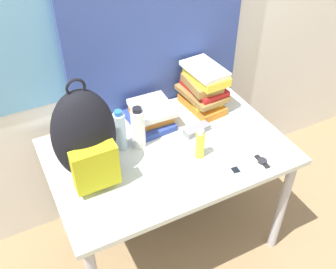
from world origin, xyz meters
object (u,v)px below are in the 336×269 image
Objects in this scene: water_bottle at (120,131)px; wristwatch at (262,161)px; book_stack_left at (151,114)px; book_stack_center at (203,88)px; backpack at (85,139)px; cell_phone at (235,171)px; sunglasses_case at (197,130)px; sports_bottle at (138,128)px; sunscreen_bottle at (200,144)px.

wristwatch is (0.58, -0.42, -0.11)m from water_bottle.
book_stack_center is (0.33, -0.00, 0.07)m from book_stack_left.
backpack is 5.67× the size of cell_phone.
water_bottle is 1.48× the size of sunglasses_case.
water_bottle is 2.48× the size of cell_phone.
book_stack_center is 1.31× the size of water_bottle.
book_stack_center is at bearing 75.93° from cell_phone.
sports_bottle reaches higher than sunglasses_case.
sports_bottle is (0.09, -0.02, 0.00)m from water_bottle.
sunglasses_case is (0.61, 0.05, -0.21)m from backpack.
water_bottle is 2.29× the size of wristwatch.
backpack reaches higher than book_stack_center.
cell_phone is (-0.13, -0.54, -0.12)m from book_stack_center.
sports_bottle is at bearing -162.87° from book_stack_center.
water_bottle reaches higher than wristwatch.
backpack is 3.17× the size of sunscreen_bottle.
sports_bottle is (-0.47, -0.14, -0.02)m from book_stack_center.
book_stack_left is 0.26m from water_bottle.
book_stack_left is at bearing 133.48° from sunglasses_case.
backpack is 0.56m from sunscreen_bottle.
water_bottle is at bearing -167.76° from book_stack_center.
backpack reaches higher than water_bottle.
sunscreen_bottle is at bearing -12.76° from backpack.
cell_phone is at bearing -44.75° from water_bottle.
book_stack_left is 0.21m from sports_bottle.
sports_bottle reaches higher than book_stack_left.
backpack is 3.37× the size of sunglasses_case.
sports_bottle is 0.64m from wristwatch.
sports_bottle is 2.53× the size of cell_phone.
sports_bottle is at bearing -132.84° from book_stack_left.
sunglasses_case is (0.18, -0.19, -0.04)m from book_stack_left.
sunscreen_bottle is (0.32, -0.24, -0.03)m from water_bottle.
backpack is at bearing -175.58° from sunglasses_case.
wristwatch is (0.78, -0.30, -0.22)m from backpack.
cell_phone is (0.42, -0.42, -0.10)m from water_bottle.
book_stack_left is 0.96× the size of book_stack_center.
sunglasses_case is at bearing -127.54° from book_stack_center.
backpack is at bearing -162.43° from book_stack_center.
water_bottle is at bearing 144.33° from wristwatch.
sports_bottle reaches higher than water_bottle.
backpack is 0.72m from cell_phone.
sunglasses_case is at bearing 63.73° from sunscreen_bottle.
book_stack_left is at bearing 29.59° from backpack.
book_stack_center is (0.75, 0.24, -0.10)m from backpack.
sunscreen_bottle is at bearing -36.20° from water_bottle.
water_bottle is 0.09m from sports_bottle.
sunglasses_case is (-0.15, -0.19, -0.11)m from book_stack_center.
backpack is at bearing 159.14° from wristwatch.
cell_phone is 0.59× the size of sunglasses_case.
backpack is at bearing -161.72° from sports_bottle.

